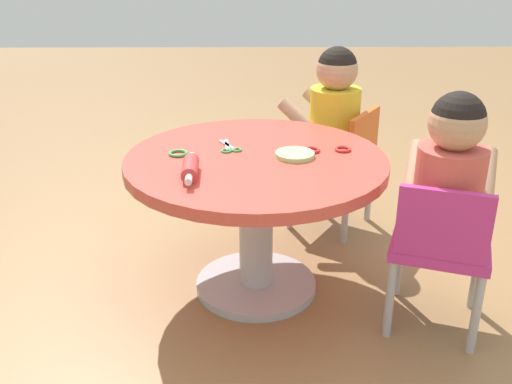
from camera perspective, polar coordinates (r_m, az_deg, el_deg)
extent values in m
plane|color=#9E7247|center=(2.24, 0.00, -9.11)|extent=(10.00, 10.00, 0.00)
cylinder|color=silver|center=(2.23, 0.00, -8.79)|extent=(0.44, 0.44, 0.03)
cylinder|color=silver|center=(2.12, 0.00, -3.69)|extent=(0.12, 0.12, 0.48)
cylinder|color=#D84C3F|center=(2.01, 0.00, 2.84)|extent=(0.89, 0.89, 0.04)
cylinder|color=#B7B7BC|center=(2.20, 20.29, -7.19)|extent=(0.03, 0.03, 0.28)
cylinder|color=#B7B7BC|center=(2.19, 13.51, -6.31)|extent=(0.03, 0.03, 0.28)
cylinder|color=#B7B7BC|center=(1.97, 20.27, -10.91)|extent=(0.03, 0.03, 0.28)
cylinder|color=#B7B7BC|center=(1.97, 12.65, -9.92)|extent=(0.03, 0.03, 0.28)
cube|color=#CC338C|center=(2.00, 17.21, -4.65)|extent=(0.38, 0.38, 0.04)
cube|color=#CC338C|center=(1.82, 17.47, -3.03)|extent=(0.11, 0.26, 0.22)
cube|color=#3F4772|center=(2.00, 17.22, -4.60)|extent=(0.35, 0.34, 0.04)
cylinder|color=#D8594C|center=(1.93, 17.82, -0.14)|extent=(0.21, 0.21, 0.30)
sphere|color=tan|center=(1.85, 18.69, 6.28)|extent=(0.17, 0.17, 0.17)
sphere|color=black|center=(1.85, 18.74, 6.65)|extent=(0.16, 0.16, 0.16)
cylinder|color=tan|center=(2.02, 21.13, 1.16)|extent=(0.22, 0.12, 0.17)
cylinder|color=tan|center=(2.01, 14.92, 1.97)|extent=(0.22, 0.12, 0.17)
cylinder|color=#B7B7BC|center=(2.82, 5.85, 1.19)|extent=(0.03, 0.03, 0.28)
cylinder|color=#B7B7BC|center=(2.60, 3.30, -0.67)|extent=(0.03, 0.03, 0.28)
cylinder|color=#B7B7BC|center=(2.72, 10.75, 0.07)|extent=(0.03, 0.03, 0.28)
cylinder|color=#B7B7BC|center=(2.50, 8.52, -1.96)|extent=(0.03, 0.03, 0.28)
cube|color=orange|center=(2.60, 7.28, 2.89)|extent=(0.41, 0.41, 0.04)
cube|color=orange|center=(2.51, 10.23, 5.03)|extent=(0.24, 0.17, 0.22)
cube|color=#3F4772|center=(2.60, 7.28, 2.93)|extent=(0.37, 0.38, 0.04)
cylinder|color=yellow|center=(2.54, 7.48, 6.52)|extent=(0.21, 0.21, 0.30)
sphere|color=tan|center=(2.49, 7.76, 11.51)|extent=(0.17, 0.17, 0.17)
sphere|color=black|center=(2.48, 7.77, 11.79)|extent=(0.16, 0.16, 0.16)
cylinder|color=tan|center=(2.67, 6.55, 7.94)|extent=(0.16, 0.21, 0.17)
cylinder|color=tan|center=(2.48, 4.33, 6.81)|extent=(0.16, 0.21, 0.17)
cylinder|color=#D83F3F|center=(1.85, -6.30, 2.28)|extent=(0.14, 0.05, 0.05)
cylinder|color=white|center=(1.94, -6.15, 3.28)|extent=(0.05, 0.02, 0.02)
cylinder|color=white|center=(1.77, -6.46, 1.19)|extent=(0.05, 0.02, 0.02)
cube|color=silver|center=(2.11, -2.79, 4.52)|extent=(0.10, 0.07, 0.01)
cube|color=silver|center=(2.11, -2.79, 4.52)|extent=(0.11, 0.02, 0.01)
torus|color=green|center=(2.06, -1.88, 4.05)|extent=(0.05, 0.05, 0.01)
torus|color=green|center=(2.05, -2.85, 3.94)|extent=(0.05, 0.05, 0.01)
cylinder|color=#B2E58C|center=(2.01, 3.73, 3.62)|extent=(0.13, 0.13, 0.02)
torus|color=#4CB259|center=(2.04, -7.44, 3.69)|extent=(0.07, 0.07, 0.01)
torus|color=red|center=(2.06, 5.33, 4.02)|extent=(0.06, 0.06, 0.01)
torus|color=red|center=(2.09, 8.30, 4.07)|extent=(0.06, 0.06, 0.01)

